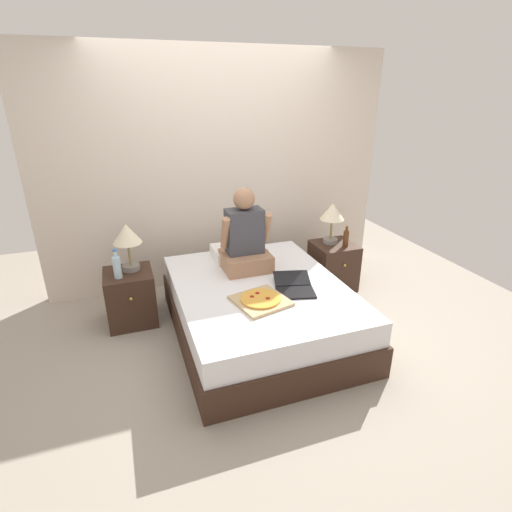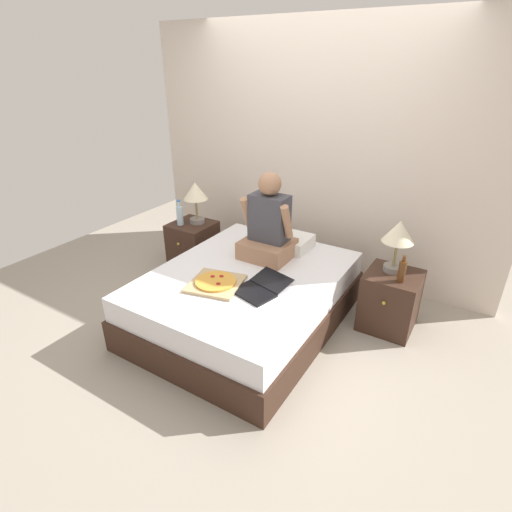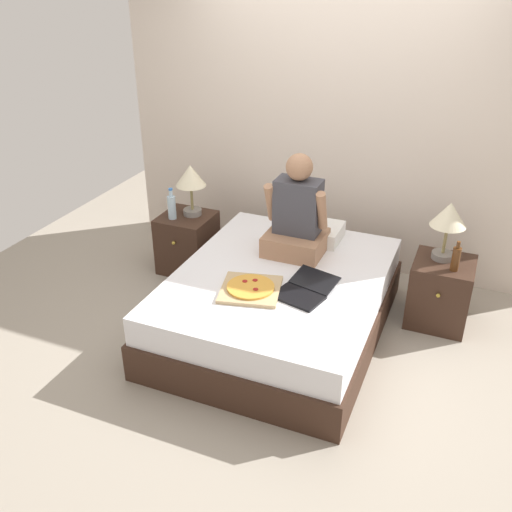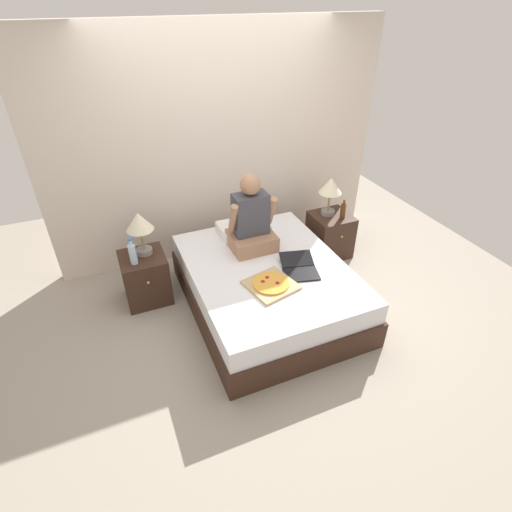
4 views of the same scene
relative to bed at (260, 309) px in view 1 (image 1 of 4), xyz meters
name	(u,v)px [view 1 (image 1 of 4)]	position (x,y,z in m)	size (l,w,h in m)	color
ground_plane	(260,332)	(0.00, 0.00, -0.24)	(5.82, 5.82, 0.00)	#9E9384
wall_back	(219,172)	(0.00, 1.30, 1.01)	(3.82, 0.12, 2.50)	beige
bed	(260,309)	(0.00, 0.00, 0.00)	(1.48, 1.88, 0.49)	#382319
nightstand_left	(131,297)	(-1.09, 0.59, 0.02)	(0.44, 0.47, 0.52)	#382319
lamp_on_left_nightstand	(127,237)	(-1.05, 0.64, 0.60)	(0.26, 0.26, 0.45)	gray
water_bottle	(117,266)	(-1.17, 0.50, 0.39)	(0.07, 0.07, 0.28)	silver
nightstand_right	(333,266)	(1.09, 0.59, 0.02)	(0.44, 0.47, 0.52)	#382319
lamp_on_right_nightstand	(332,214)	(1.06, 0.64, 0.60)	(0.26, 0.26, 0.45)	gray
beer_bottle	(346,238)	(1.16, 0.49, 0.37)	(0.06, 0.06, 0.23)	#512D14
pillow	(239,252)	(0.01, 0.66, 0.31)	(0.52, 0.34, 0.12)	white
person_seated	(245,240)	(-0.01, 0.39, 0.54)	(0.47, 0.40, 0.78)	#A37556
laptop	(294,288)	(0.25, -0.19, 0.27)	(0.41, 0.48, 0.07)	black
pizza_box	(261,300)	(-0.10, -0.29, 0.27)	(0.48, 0.48, 0.04)	tan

